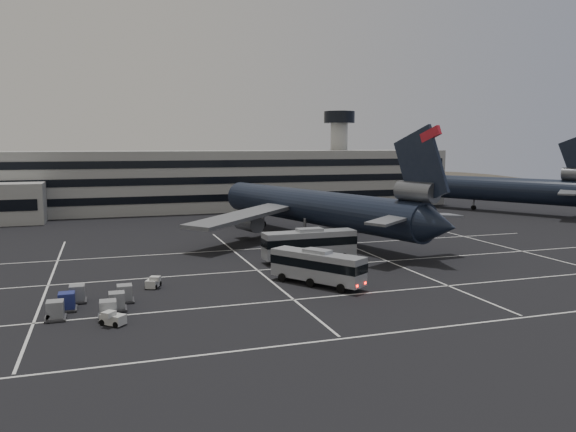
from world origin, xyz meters
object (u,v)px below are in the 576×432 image
object	(u,v)px
tug_a	(153,282)
bus_far	(309,243)
trijet_main	(315,207)
bus_near	(317,265)
uld_cluster	(92,302)

from	to	relation	value
tug_a	bus_far	bearing A→B (deg)	43.22
trijet_main	bus_near	bearing A→B (deg)	-127.33
bus_far	tug_a	world-z (taller)	bus_far
bus_near	uld_cluster	distance (m)	23.77
trijet_main	bus_near	world-z (taller)	trijet_main
tug_a	uld_cluster	xyz separation A→B (m)	(-6.15, -6.81, 0.25)
tug_a	uld_cluster	bearing A→B (deg)	-109.16
bus_far	tug_a	bearing A→B (deg)	109.28
bus_near	uld_cluster	world-z (taller)	bus_near
trijet_main	bus_far	size ratio (longest dim) A/B	4.45
uld_cluster	bus_far	bearing A→B (deg)	28.19
trijet_main	bus_far	world-z (taller)	trijet_main
bus_far	uld_cluster	world-z (taller)	bus_far
trijet_main	uld_cluster	world-z (taller)	trijet_main
tug_a	uld_cluster	size ratio (longest dim) A/B	0.26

